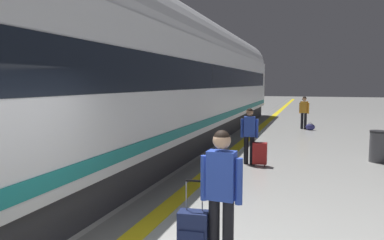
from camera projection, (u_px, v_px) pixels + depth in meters
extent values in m
cube|color=yellow|center=(242.00, 144.00, 13.48)|extent=(0.36, 80.00, 0.01)
cube|color=slate|center=(232.00, 143.00, 13.60)|extent=(0.71, 80.00, 0.01)
cube|color=#38383D|center=(178.00, 135.00, 13.24)|extent=(2.67, 25.87, 0.70)
cube|color=silver|center=(178.00, 86.00, 13.06)|extent=(2.90, 26.95, 2.90)
cylinder|color=silver|center=(178.00, 47.00, 12.91)|extent=(2.84, 26.41, 2.84)
cube|color=black|center=(178.00, 77.00, 13.02)|extent=(2.93, 25.33, 0.80)
cube|color=#197F7F|center=(178.00, 118.00, 13.17)|extent=(2.94, 26.41, 0.24)
cube|color=gray|center=(179.00, 91.00, 17.36)|extent=(0.02, 0.90, 2.00)
cube|color=gray|center=(17.00, 100.00, 7.82)|extent=(0.02, 0.90, 2.00)
cylinder|color=black|center=(228.00, 233.00, 4.42)|extent=(0.14, 0.14, 0.85)
cylinder|color=black|center=(214.00, 231.00, 4.48)|extent=(0.14, 0.14, 0.85)
cube|color=blue|center=(221.00, 175.00, 4.38)|extent=(0.35, 0.22, 0.60)
cylinder|color=blue|center=(239.00, 181.00, 4.29)|extent=(0.09, 0.09, 0.56)
cylinder|color=blue|center=(204.00, 178.00, 4.45)|extent=(0.09, 0.09, 0.56)
sphere|color=tan|center=(222.00, 140.00, 4.33)|extent=(0.22, 0.22, 0.22)
sphere|color=black|center=(222.00, 138.00, 4.33)|extent=(0.20, 0.20, 0.20)
cube|color=#19234C|center=(193.00, 235.00, 4.53)|extent=(0.40, 0.26, 0.60)
cylinder|color=gray|center=(202.00, 196.00, 4.51)|extent=(0.02, 0.02, 0.38)
cylinder|color=gray|center=(186.00, 195.00, 4.56)|extent=(0.02, 0.02, 0.38)
cube|color=black|center=(194.00, 181.00, 4.51)|extent=(0.22, 0.05, 0.02)
cylinder|color=black|center=(246.00, 150.00, 10.07)|extent=(0.13, 0.13, 0.78)
cylinder|color=black|center=(252.00, 150.00, 10.04)|extent=(0.13, 0.13, 0.78)
cube|color=blue|center=(249.00, 127.00, 9.99)|extent=(0.34, 0.24, 0.56)
cylinder|color=blue|center=(242.00, 128.00, 10.03)|extent=(0.08, 0.08, 0.52)
cylinder|color=blue|center=(257.00, 128.00, 9.97)|extent=(0.08, 0.08, 0.52)
sphere|color=#A37556|center=(250.00, 112.00, 9.95)|extent=(0.20, 0.20, 0.20)
sphere|color=black|center=(250.00, 111.00, 9.94)|extent=(0.19, 0.19, 0.19)
cube|color=#A51E1E|center=(260.00, 153.00, 9.82)|extent=(0.39, 0.23, 0.59)
cube|color=#A51E1E|center=(260.00, 155.00, 9.94)|extent=(0.31, 0.03, 0.32)
cylinder|color=black|center=(254.00, 165.00, 9.83)|extent=(0.02, 0.06, 0.06)
cylinder|color=black|center=(265.00, 166.00, 9.75)|extent=(0.02, 0.06, 0.06)
cylinder|color=black|center=(302.00, 121.00, 17.79)|extent=(0.13, 0.13, 0.80)
cylinder|color=black|center=(305.00, 121.00, 17.68)|extent=(0.13, 0.13, 0.80)
cube|color=orange|center=(304.00, 107.00, 17.67)|extent=(0.37, 0.30, 0.57)
cylinder|color=orange|center=(300.00, 108.00, 17.82)|extent=(0.09, 0.09, 0.53)
cylinder|color=orange|center=(308.00, 108.00, 17.55)|extent=(0.09, 0.09, 0.53)
sphere|color=#A37556|center=(304.00, 99.00, 17.63)|extent=(0.21, 0.21, 0.21)
sphere|color=black|center=(304.00, 98.00, 17.62)|extent=(0.19, 0.19, 0.19)
ellipsoid|color=navy|center=(310.00, 127.00, 17.34)|extent=(0.44, 0.26, 0.30)
torus|color=navy|center=(310.00, 125.00, 17.33)|extent=(0.22, 0.02, 0.22)
cylinder|color=#4C4C51|center=(378.00, 147.00, 10.32)|extent=(0.44, 0.44, 0.85)
cylinder|color=#262628|center=(378.00, 132.00, 10.27)|extent=(0.46, 0.46, 0.06)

